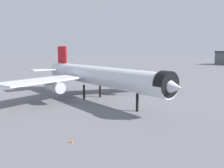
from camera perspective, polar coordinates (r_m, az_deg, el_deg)
The scene contains 3 objects.
ground at distance 77.92m, azimuth -7.19°, elevation -3.54°, with size 900.00×900.00×0.00m, color slate.
airliner_near_gate at distance 75.91m, azimuth -3.76°, elevation 1.90°, with size 64.76×58.97×16.93m.
traffic_cone_wingtip at distance 42.35m, azimuth -9.44°, elevation -13.12°, with size 0.45×0.45×0.56m, color #F2600C.
Camera 1 is at (62.94, -43.26, 15.42)m, focal length 38.88 mm.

